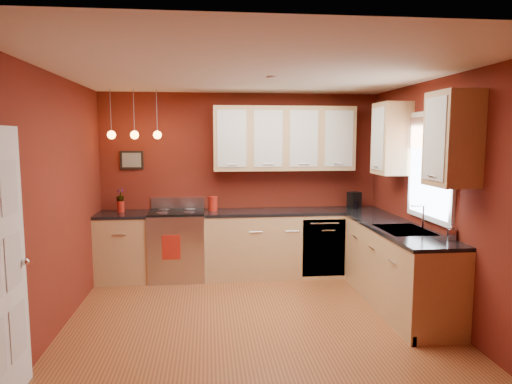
{
  "coord_description": "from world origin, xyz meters",
  "views": [
    {
      "loc": [
        -0.48,
        -4.52,
        1.96
      ],
      "look_at": [
        0.1,
        1.0,
        1.3
      ],
      "focal_mm": 32.0,
      "sensor_mm": 36.0,
      "label": 1
    }
  ],
  "objects": [
    {
      "name": "floor",
      "position": [
        0.0,
        0.0,
        0.0
      ],
      "size": [
        4.2,
        4.2,
        0.0
      ],
      "primitive_type": "plane",
      "color": "#9C5A2D",
      "rests_on": "ground"
    },
    {
      "name": "ceiling",
      "position": [
        0.0,
        0.0,
        2.6
      ],
      "size": [
        4.0,
        4.2,
        0.02
      ],
      "primitive_type": "cube",
      "color": "white",
      "rests_on": "wall_back"
    },
    {
      "name": "wall_back",
      "position": [
        0.0,
        2.1,
        1.3
      ],
      "size": [
        4.0,
        0.02,
        2.6
      ],
      "primitive_type": "cube",
      "color": "maroon",
      "rests_on": "floor"
    },
    {
      "name": "wall_front",
      "position": [
        0.0,
        -2.1,
        1.3
      ],
      "size": [
        4.0,
        0.02,
        2.6
      ],
      "primitive_type": "cube",
      "color": "maroon",
      "rests_on": "floor"
    },
    {
      "name": "wall_left",
      "position": [
        -2.0,
        0.0,
        1.3
      ],
      "size": [
        0.02,
        4.2,
        2.6
      ],
      "primitive_type": "cube",
      "color": "maroon",
      "rests_on": "floor"
    },
    {
      "name": "wall_right",
      "position": [
        2.0,
        0.0,
        1.3
      ],
      "size": [
        0.02,
        4.2,
        2.6
      ],
      "primitive_type": "cube",
      "color": "maroon",
      "rests_on": "floor"
    },
    {
      "name": "base_cabinets_back_left",
      "position": [
        -1.65,
        1.8,
        0.45
      ],
      "size": [
        0.7,
        0.6,
        0.9
      ],
      "primitive_type": "cube",
      "color": "tan",
      "rests_on": "floor"
    },
    {
      "name": "base_cabinets_back_right",
      "position": [
        0.73,
        1.8,
        0.45
      ],
      "size": [
        2.54,
        0.6,
        0.9
      ],
      "primitive_type": "cube",
      "color": "tan",
      "rests_on": "floor"
    },
    {
      "name": "base_cabinets_right",
      "position": [
        1.7,
        0.45,
        0.45
      ],
      "size": [
        0.6,
        2.1,
        0.9
      ],
      "primitive_type": "cube",
      "color": "tan",
      "rests_on": "floor"
    },
    {
      "name": "counter_back_left",
      "position": [
        -1.65,
        1.8,
        0.92
      ],
      "size": [
        0.7,
        0.62,
        0.04
      ],
      "primitive_type": "cube",
      "color": "black",
      "rests_on": "base_cabinets_back_left"
    },
    {
      "name": "counter_back_right",
      "position": [
        0.73,
        1.8,
        0.92
      ],
      "size": [
        2.54,
        0.62,
        0.04
      ],
      "primitive_type": "cube",
      "color": "black",
      "rests_on": "base_cabinets_back_right"
    },
    {
      "name": "counter_right",
      "position": [
        1.7,
        0.45,
        0.92
      ],
      "size": [
        0.62,
        2.1,
        0.04
      ],
      "primitive_type": "cube",
      "color": "black",
      "rests_on": "base_cabinets_right"
    },
    {
      "name": "gas_range",
      "position": [
        -0.92,
        1.8,
        0.48
      ],
      "size": [
        0.76,
        0.64,
        1.11
      ],
      "color": "#BABABF",
      "rests_on": "floor"
    },
    {
      "name": "dishwasher_front",
      "position": [
        1.1,
        1.51,
        0.45
      ],
      "size": [
        0.6,
        0.02,
        0.8
      ],
      "primitive_type": "cube",
      "color": "#BABABF",
      "rests_on": "base_cabinets_back_right"
    },
    {
      "name": "sink",
      "position": [
        1.7,
        0.3,
        0.92
      ],
      "size": [
        0.5,
        0.7,
        0.33
      ],
      "color": "gray",
      "rests_on": "counter_right"
    },
    {
      "name": "window",
      "position": [
        1.97,
        0.3,
        1.69
      ],
      "size": [
        0.06,
        1.02,
        1.22
      ],
      "color": "white",
      "rests_on": "wall_right"
    },
    {
      "name": "upper_cabinets_back",
      "position": [
        0.6,
        1.93,
        1.95
      ],
      "size": [
        2.0,
        0.35,
        0.9
      ],
      "primitive_type": "cube",
      "color": "tan",
      "rests_on": "wall_back"
    },
    {
      "name": "upper_cabinets_right",
      "position": [
        1.82,
        0.32,
        1.95
      ],
      "size": [
        0.35,
        1.95,
        0.9
      ],
      "primitive_type": "cube",
      "color": "tan",
      "rests_on": "wall_right"
    },
    {
      "name": "wall_picture",
      "position": [
        -1.55,
        2.08,
        1.65
      ],
      "size": [
        0.32,
        0.03,
        0.26
      ],
      "primitive_type": "cube",
      "color": "black",
      "rests_on": "wall_back"
    },
    {
      "name": "pendant_lights",
      "position": [
        -1.45,
        1.75,
        2.01
      ],
      "size": [
        0.71,
        0.11,
        0.66
      ],
      "color": "gray",
      "rests_on": "ceiling"
    },
    {
      "name": "red_canister",
      "position": [
        -0.42,
        1.86,
        1.04
      ],
      "size": [
        0.13,
        0.13,
        0.2
      ],
      "color": "#A11C11",
      "rests_on": "counter_back_right"
    },
    {
      "name": "red_vase",
      "position": [
        -1.69,
        1.87,
        1.02
      ],
      "size": [
        0.1,
        0.1,
        0.16
      ],
      "primitive_type": "cylinder",
      "color": "#A11C11",
      "rests_on": "counter_back_left"
    },
    {
      "name": "flowers",
      "position": [
        -1.69,
        1.87,
        1.17
      ],
      "size": [
        0.14,
        0.14,
        0.19
      ],
      "primitive_type": "imported",
      "rotation": [
        0.0,
        0.0,
        -0.42
      ],
      "color": "#A11C11",
      "rests_on": "red_vase"
    },
    {
      "name": "coffee_maker",
      "position": [
        1.63,
        1.85,
        1.05
      ],
      "size": [
        0.2,
        0.2,
        0.24
      ],
      "rotation": [
        0.0,
        0.0,
        0.36
      ],
      "color": "black",
      "rests_on": "counter_back_right"
    },
    {
      "name": "soap_pump",
      "position": [
        1.95,
        -0.25,
        1.02
      ],
      "size": [
        0.09,
        0.1,
        0.17
      ],
      "primitive_type": "imported",
      "rotation": [
        0.0,
        0.0,
        -0.31
      ],
      "color": "silver",
      "rests_on": "counter_right"
    },
    {
      "name": "dish_towel",
      "position": [
        -0.98,
        1.47,
        0.52
      ],
      "size": [
        0.24,
        0.02,
        0.33
      ],
      "primitive_type": "cube",
      "color": "#A11C11",
      "rests_on": "gas_range"
    }
  ]
}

